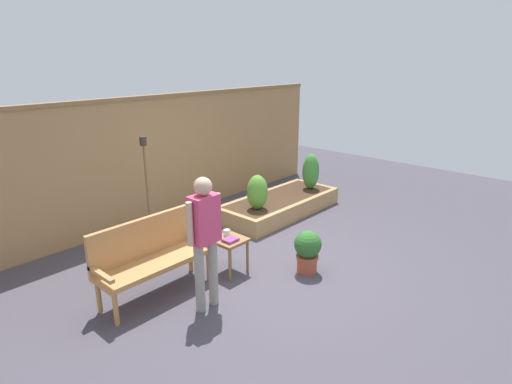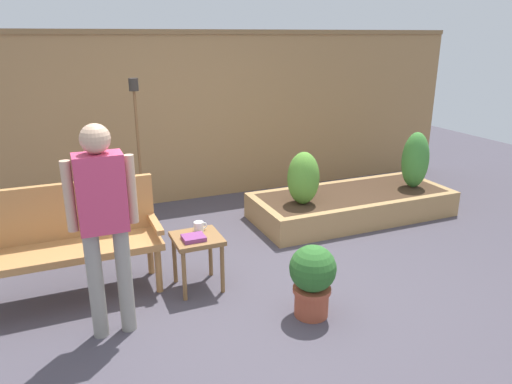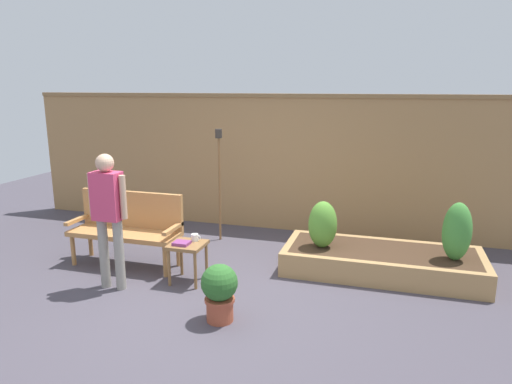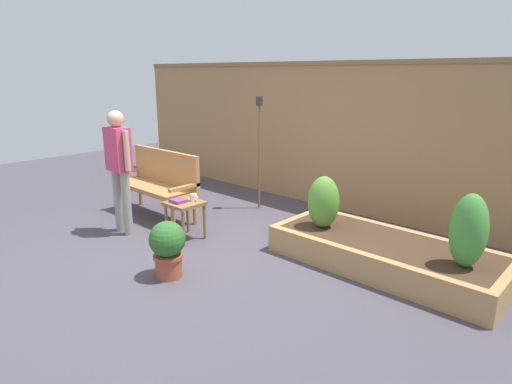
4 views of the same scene
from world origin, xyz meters
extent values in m
plane|color=#47424C|center=(0.00, 0.00, 0.00)|extent=(14.00, 14.00, 0.00)
cube|color=#A37A4C|center=(0.00, 2.60, 1.05)|extent=(8.40, 0.10, 2.10)
cube|color=olive|center=(0.00, 2.60, 2.13)|extent=(8.40, 0.14, 0.06)
cylinder|color=#B77F47|center=(-0.71, 0.66, 0.20)|extent=(0.06, 0.06, 0.40)
cylinder|color=#B77F47|center=(-0.71, 0.30, 0.20)|extent=(0.06, 0.06, 0.40)
cylinder|color=#B77F47|center=(-2.03, 0.66, 0.20)|extent=(0.06, 0.06, 0.40)
cylinder|color=#B77F47|center=(-2.03, 0.30, 0.20)|extent=(0.06, 0.06, 0.40)
cube|color=#B77F47|center=(-1.37, 0.48, 0.43)|extent=(1.44, 0.48, 0.06)
cube|color=#B77F47|center=(-1.37, 0.69, 0.70)|extent=(1.44, 0.06, 0.48)
cube|color=#B77F47|center=(-2.06, 0.48, 0.56)|extent=(0.06, 0.48, 0.04)
cube|color=#B77F47|center=(-0.68, 0.48, 0.56)|extent=(0.06, 0.48, 0.04)
cylinder|color=olive|center=(-0.22, 0.41, 0.22)|extent=(0.04, 0.04, 0.44)
cylinder|color=olive|center=(-0.22, 0.08, 0.22)|extent=(0.04, 0.04, 0.44)
cylinder|color=olive|center=(-0.55, 0.41, 0.22)|extent=(0.04, 0.04, 0.44)
cylinder|color=olive|center=(-0.55, 0.08, 0.22)|extent=(0.04, 0.04, 0.44)
cube|color=olive|center=(-0.38, 0.25, 0.46)|extent=(0.40, 0.40, 0.04)
cylinder|color=white|center=(-0.33, 0.35, 0.52)|extent=(0.08, 0.08, 0.08)
torus|color=white|center=(-0.29, 0.35, 0.52)|extent=(0.06, 0.01, 0.06)
cube|color=#7F3875|center=(-0.43, 0.19, 0.50)|extent=(0.18, 0.16, 0.04)
cylinder|color=#A84C33|center=(0.31, -0.52, 0.10)|extent=(0.27, 0.27, 0.21)
cylinder|color=#A84C33|center=(0.31, -0.52, 0.22)|extent=(0.30, 0.30, 0.04)
sphere|color=#2D6628|center=(0.31, -0.52, 0.40)|extent=(0.36, 0.36, 0.36)
cube|color=#AD8451|center=(1.81, 0.71, 0.15)|extent=(2.40, 0.09, 0.30)
cube|color=#AD8451|center=(1.81, 1.62, 0.15)|extent=(2.40, 0.09, 0.30)
cube|color=#AD8451|center=(0.65, 1.17, 0.15)|extent=(0.09, 0.82, 0.30)
cube|color=#AD8451|center=(2.96, 1.17, 0.15)|extent=(0.09, 0.82, 0.30)
cube|color=#422D1E|center=(1.81, 1.17, 0.15)|extent=(2.22, 0.82, 0.30)
cylinder|color=brown|center=(1.08, 1.07, 0.33)|extent=(0.04, 0.04, 0.06)
ellipsoid|color=#569333|center=(1.08, 1.07, 0.60)|extent=(0.35, 0.35, 0.59)
cylinder|color=brown|center=(2.62, 1.07, 0.33)|extent=(0.04, 0.04, 0.06)
ellipsoid|color=#428938|center=(2.62, 1.07, 0.64)|extent=(0.32, 0.32, 0.69)
cylinder|color=brown|center=(-0.57, 1.80, 0.77)|extent=(0.03, 0.03, 1.54)
cylinder|color=#332D28|center=(-0.57, 1.80, 1.60)|extent=(0.10, 0.10, 0.13)
cylinder|color=gray|center=(-1.04, -0.15, 0.41)|extent=(0.11, 0.11, 0.82)
cylinder|color=gray|center=(-1.24, -0.15, 0.41)|extent=(0.11, 0.11, 0.82)
cube|color=#D13D66|center=(-1.14, -0.15, 1.09)|extent=(0.32, 0.20, 0.54)
cylinder|color=tan|center=(-0.94, -0.15, 1.09)|extent=(0.07, 0.07, 0.49)
cylinder|color=tan|center=(-1.34, -0.15, 1.09)|extent=(0.07, 0.07, 0.49)
sphere|color=tan|center=(-1.14, -0.15, 1.46)|extent=(0.20, 0.20, 0.20)
camera|label=1|loc=(-3.91, -3.41, 2.77)|focal=29.57mm
camera|label=2|loc=(-1.36, -3.35, 2.10)|focal=33.40mm
camera|label=3|loc=(1.84, -4.41, 2.28)|focal=32.27mm
camera|label=4|loc=(3.69, -2.87, 2.01)|focal=30.47mm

